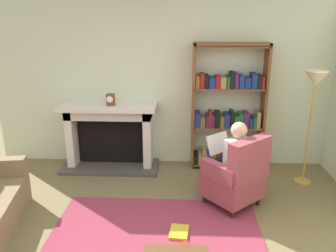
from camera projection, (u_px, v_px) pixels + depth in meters
back_wall at (166, 83)px, 5.49m from camera, size 5.60×0.10×2.70m
area_rug at (155, 241)px, 3.76m from camera, size 2.40×1.80×0.01m
fireplace at (111, 133)px, 5.53m from camera, size 1.54×0.64×1.05m
mantel_clock at (111, 100)px, 5.25m from camera, size 0.14×0.14×0.18m
bookshelf at (228, 112)px, 5.37m from camera, size 1.14×0.32×2.00m
armchair_reading at (237, 176)px, 4.34m from camera, size 0.89×0.89×0.97m
seated_reader at (231, 159)px, 4.37m from camera, size 0.57×0.59×1.14m
scattered_books at (182, 240)px, 3.73m from camera, size 0.35×0.62×0.03m
floor_lamp at (315, 89)px, 4.67m from camera, size 0.32×0.32×1.67m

